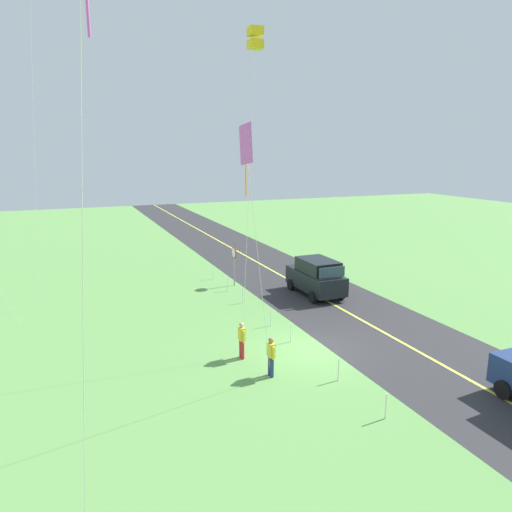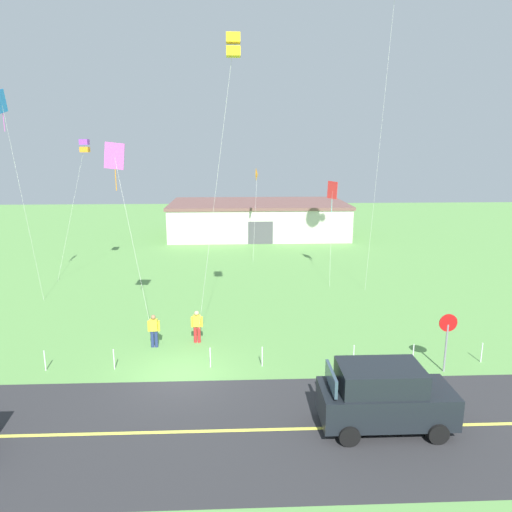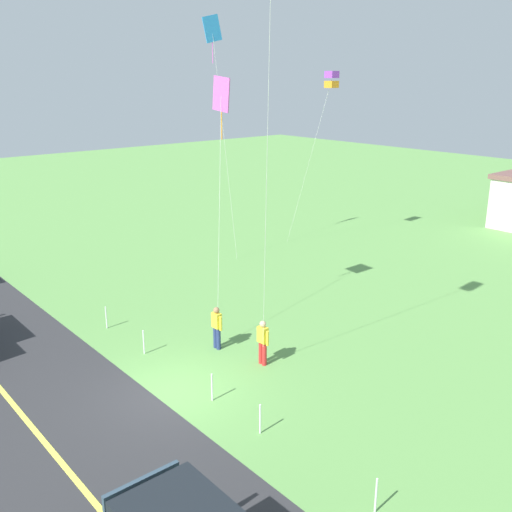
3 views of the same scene
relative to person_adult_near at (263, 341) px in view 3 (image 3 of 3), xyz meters
name	(u,v)px [view 3 (image 3 of 3)]	position (x,y,z in m)	size (l,w,h in m)	color
ground_plane	(172,394)	(-0.42, -3.40, -0.91)	(120.00, 120.00, 0.10)	#60994C
asphalt_road	(45,443)	(-0.42, -7.40, -0.86)	(120.00, 7.00, 0.00)	#2D2D30
road_centre_stripe	(45,443)	(-0.42, -7.40, -0.86)	(120.00, 0.16, 0.00)	#E5E04C
person_adult_near	(263,341)	(0.00, 0.00, 0.00)	(0.58, 0.22, 1.60)	red
person_adult_companion	(217,326)	(-1.98, -0.47, 0.00)	(0.58, 0.22, 1.60)	navy
kite_blue_mid	(221,99)	(-3.67, 1.19, 7.79)	(2.24, 1.71, 9.47)	silver
kite_orange_near	(332,80)	(-8.36, 12.08, 8.39)	(2.66, 1.07, 9.72)	silver
kite_cyan_top	(213,34)	(-10.78, 6.11, 10.54)	(0.89, 1.32, 12.34)	silver
fence_post_0	(106,317)	(-6.19, -2.70, -0.41)	(0.05, 0.05, 0.90)	silver
fence_post_1	(144,342)	(-3.31, -2.70, -0.41)	(0.05, 0.05, 0.90)	silver
fence_post_2	(212,387)	(0.77, -2.70, -0.41)	(0.05, 0.05, 0.90)	silver
fence_post_3	(260,419)	(2.99, -2.70, -0.41)	(0.05, 0.05, 0.90)	silver
fence_post_4	(376,495)	(6.97, -2.70, -0.41)	(0.05, 0.05, 0.90)	silver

